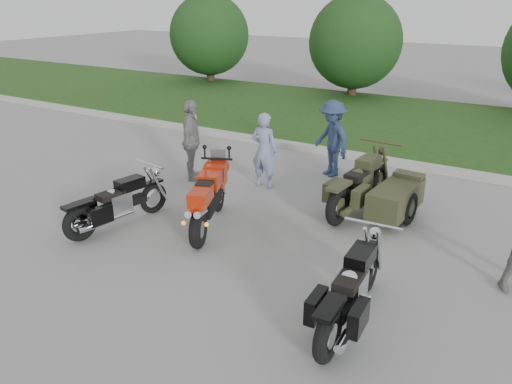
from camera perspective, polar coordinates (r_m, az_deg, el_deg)
The scene contains 12 objects.
ground at distance 8.07m, azimuth -4.09°, elevation -7.38°, with size 80.00×80.00×0.00m, color gray.
curb at distance 13.01m, azimuth 11.27°, elevation 4.08°, with size 60.00×0.30×0.15m, color #AEACA4.
grass_strip at distance 16.85m, azimuth 16.30°, elevation 7.61°, with size 60.00×8.00×0.14m, color #355E20.
tree_far_left at distance 23.92m, azimuth -5.36°, elevation 17.45°, with size 3.60×3.60×4.00m.
tree_mid_left at distance 20.58m, azimuth 11.27°, elevation 16.47°, with size 3.60×3.60×4.00m.
sportbike_red at distance 8.76m, azimuth -5.51°, elevation -0.61°, with size 1.00×2.06×1.03m.
cruiser_left at distance 9.19m, azimuth -15.89°, elevation -1.50°, with size 0.52×2.15×0.83m.
cruiser_right at distance 6.41m, azimuth 10.65°, elevation -11.43°, with size 0.44×2.30×0.88m.
cruiser_sidecar at distance 9.55m, azimuth 13.92°, elevation -0.21°, with size 1.33×2.53×0.97m.
person_stripe at distance 10.64m, azimuth 0.95°, elevation 4.77°, with size 0.60×0.39×1.64m, color #7D88AB.
person_denim at distance 11.46m, azimuth 8.65°, elevation 6.04°, with size 1.13×0.65×1.75m, color navy.
person_back at distance 11.16m, azimuth -7.39°, elevation 5.83°, with size 1.06×0.44×1.80m, color gray.
Camera 1 is at (4.13, -5.72, 3.91)m, focal length 35.00 mm.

